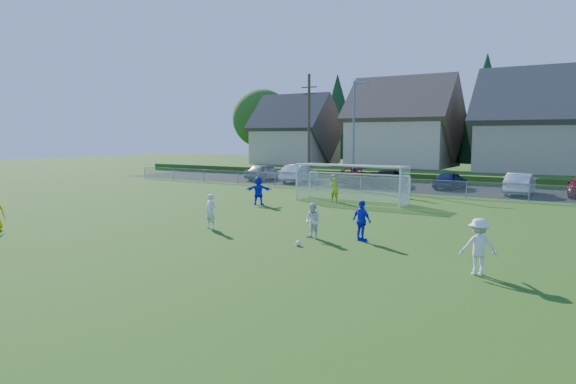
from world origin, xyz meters
name	(u,v)px	position (x,y,z in m)	size (l,w,h in m)	color
ground	(182,246)	(0.00, 0.00, 0.00)	(160.00, 160.00, 0.00)	#193D0C
asphalt_lot	(409,187)	(0.00, 27.50, 0.01)	(60.00, 60.00, 0.00)	black
grass_embankment	(434,176)	(0.00, 35.00, 0.40)	(70.00, 6.00, 0.80)	#1E420F
soccer_ball	(298,243)	(3.97, 2.37, 0.11)	(0.22, 0.22, 0.22)	white
player_white_a	(210,212)	(-1.43, 3.42, 0.82)	(0.60, 0.39, 1.65)	silver
player_white_b	(313,221)	(3.73, 3.99, 0.76)	(0.74, 0.57, 1.51)	silver
player_white_c	(478,247)	(10.92, 1.73, 0.90)	(1.16, 0.67, 1.80)	silver
player_blue_a	(362,221)	(5.70, 4.62, 0.85)	(0.99, 0.41, 1.70)	#161FD0
player_blue_b	(258,191)	(-4.45, 11.62, 0.89)	(1.66, 0.53, 1.79)	#161FD0
goalkeeper	(334,190)	(-0.95, 15.32, 0.81)	(0.59, 0.39, 1.61)	#9DD719
car_a	(265,172)	(-14.35, 26.87, 0.80)	(1.90, 4.72, 1.61)	gray
car_b	(299,173)	(-10.42, 26.74, 0.82)	(1.74, 4.99, 1.65)	white
car_c	(357,176)	(-4.55, 27.02, 0.79)	(2.62, 5.67, 1.58)	#570A13
car_d	(390,178)	(-1.48, 26.93, 0.74)	(2.07, 5.09, 1.48)	black
car_e	(450,180)	(3.40, 27.75, 0.72)	(1.70, 4.22, 1.44)	#15204A
car_f	(520,184)	(8.85, 26.31, 0.80)	(1.70, 4.88, 1.61)	silver
soccer_goal	(352,177)	(0.00, 16.05, 1.63)	(7.42, 1.90, 2.50)	white
chainlink_fence	(385,185)	(0.00, 22.00, 0.63)	(52.06, 0.06, 1.20)	gray
streetlight	(354,130)	(-4.45, 26.00, 4.84)	(1.38, 0.18, 9.00)	slate
utility_pole	(309,127)	(-9.50, 27.00, 5.15)	(1.60, 0.26, 10.00)	#473321
houses_row	(475,108)	(1.97, 42.46, 7.33)	(53.90, 11.45, 13.27)	tan
tree_row	(478,114)	(1.04, 48.74, 6.91)	(65.98, 12.36, 13.80)	#382616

